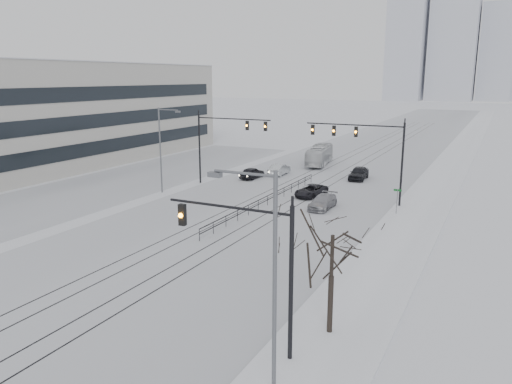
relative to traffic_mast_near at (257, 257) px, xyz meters
name	(u,v)px	position (x,y,z in m)	size (l,w,h in m)	color
road	(353,160)	(-10.79, 54.00, -4.55)	(22.00, 260.00, 0.02)	silver
sidewalk_east	(450,167)	(2.71, 54.00, -4.48)	(5.00, 260.00, 0.16)	white
curb	(431,166)	(0.26, 54.00, -4.50)	(0.10, 260.00, 0.12)	gray
parking_strip	(137,178)	(-30.79, 29.00, -4.55)	(14.00, 60.00, 0.03)	silver
tram_rails	(305,186)	(-10.79, 34.00, -4.54)	(5.30, 180.00, 0.01)	black
office_building	(30,115)	(-48.76, 29.00, 2.50)	(20.20, 62.20, 14.11)	beige
skyline	(483,39)	(-5.77, 267.63, 26.08)	(96.00, 48.00, 72.00)	#ACB0BD
traffic_mast_near	(257,257)	(0.00, 0.00, 0.00)	(6.10, 0.37, 7.00)	black
traffic_mast_ne	(367,145)	(-2.64, 29.00, 1.20)	(9.60, 0.37, 8.00)	black
traffic_mast_nw	(222,137)	(-19.31, 30.00, 1.01)	(9.10, 0.37, 8.00)	black
street_light_east	(267,274)	(1.91, -3.00, 0.65)	(2.73, 0.25, 9.00)	#595B60
street_light_west	(162,144)	(-22.99, 24.00, 0.65)	(2.73, 0.25, 9.00)	#595B60
bare_tree	(332,246)	(2.41, 3.00, -0.07)	(4.40, 4.40, 6.10)	black
median_fence	(267,200)	(-10.79, 24.00, -4.04)	(0.06, 24.00, 1.00)	black
street_sign	(397,198)	(1.01, 26.00, -2.96)	(0.70, 0.06, 2.40)	#595B60
sedan_sb_inner	(252,173)	(-18.07, 35.01, -3.87)	(1.63, 4.06, 1.38)	black
sedan_sb_outer	(279,170)	(-15.98, 38.52, -3.86)	(1.48, 4.25, 1.40)	#B6BBBE
sedan_nb_front	(311,191)	(-8.31, 29.33, -3.95)	(2.03, 4.39, 1.22)	black
sedan_nb_right	(323,202)	(-5.65, 25.27, -3.92)	(1.79, 4.41, 1.28)	gray
sedan_nb_far	(359,173)	(-6.27, 40.19, -3.79)	(1.83, 4.55, 1.55)	black
box_truck	(319,155)	(-14.05, 48.04, -3.23)	(2.24, 9.58, 2.67)	silver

